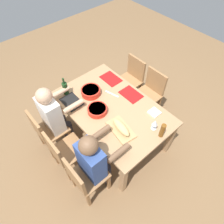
{
  "coord_description": "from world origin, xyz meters",
  "views": [
    {
      "loc": [
        1.36,
        -1.18,
        2.87
      ],
      "look_at": [
        0.0,
        0.0,
        0.63
      ],
      "focal_mm": 31.98,
      "sensor_mm": 36.0,
      "label": 1
    }
  ],
  "objects_px": {
    "diner_near_right": "(94,160)",
    "serving_bowl_greens": "(97,110)",
    "chair_near_right": "(84,177)",
    "diner_near_left": "(54,114)",
    "chair_far_left": "(131,78)",
    "chair_near_left": "(46,130)",
    "wine_glass": "(155,123)",
    "wine_bottle": "(65,88)",
    "beer_bottle": "(162,131)",
    "napkin_stack": "(154,113)",
    "chair_far_center": "(150,91)",
    "cutting_board": "(121,129)",
    "serving_bowl_salad": "(91,91)",
    "chair_near_center": "(64,152)",
    "bread_loaf": "(121,127)",
    "dining_table": "(112,111)"
  },
  "relations": [
    {
      "from": "diner_near_right",
      "to": "serving_bowl_greens",
      "type": "relative_size",
      "value": 4.45
    },
    {
      "from": "chair_near_right",
      "to": "diner_near_left",
      "type": "xyz_separation_m",
      "value": [
        -0.91,
        0.18,
        0.21
      ]
    },
    {
      "from": "chair_far_left",
      "to": "chair_near_left",
      "type": "xyz_separation_m",
      "value": [
        0.0,
        -1.7,
        0.0
      ]
    },
    {
      "from": "wine_glass",
      "to": "chair_far_left",
      "type": "bearing_deg",
      "value": 147.45
    },
    {
      "from": "wine_bottle",
      "to": "serving_bowl_greens",
      "type": "bearing_deg",
      "value": 12.77
    },
    {
      "from": "chair_far_left",
      "to": "beer_bottle",
      "type": "xyz_separation_m",
      "value": [
        1.21,
        -0.7,
        0.37
      ]
    },
    {
      "from": "chair_near_left",
      "to": "napkin_stack",
      "type": "relative_size",
      "value": 6.07
    },
    {
      "from": "chair_far_center",
      "to": "napkin_stack",
      "type": "distance_m",
      "value": 0.72
    },
    {
      "from": "chair_near_right",
      "to": "diner_near_right",
      "type": "distance_m",
      "value": 0.28
    },
    {
      "from": "chair_near_left",
      "to": "cutting_board",
      "type": "xyz_separation_m",
      "value": [
        0.82,
        0.69,
        0.27
      ]
    },
    {
      "from": "chair_far_left",
      "to": "chair_far_center",
      "type": "height_order",
      "value": "same"
    },
    {
      "from": "chair_near_right",
      "to": "serving_bowl_salad",
      "type": "bearing_deg",
      "value": 137.22
    },
    {
      "from": "chair_near_center",
      "to": "diner_near_left",
      "type": "bearing_deg",
      "value": 157.92
    },
    {
      "from": "wine_bottle",
      "to": "beer_bottle",
      "type": "bearing_deg",
      "value": 19.23
    },
    {
      "from": "diner_near_right",
      "to": "cutting_board",
      "type": "relative_size",
      "value": 3.0
    },
    {
      "from": "wine_glass",
      "to": "bread_loaf",
      "type": "bearing_deg",
      "value": -127.91
    },
    {
      "from": "diner_near_right",
      "to": "napkin_stack",
      "type": "distance_m",
      "value": 1.03
    },
    {
      "from": "wine_bottle",
      "to": "napkin_stack",
      "type": "height_order",
      "value": "wine_bottle"
    },
    {
      "from": "bread_loaf",
      "to": "chair_near_right",
      "type": "bearing_deg",
      "value": -82.57
    },
    {
      "from": "chair_far_center",
      "to": "bread_loaf",
      "type": "bearing_deg",
      "value": -70.38
    },
    {
      "from": "chair_far_left",
      "to": "chair_near_left",
      "type": "bearing_deg",
      "value": -90.0
    },
    {
      "from": "chair_near_center",
      "to": "beer_bottle",
      "type": "height_order",
      "value": "beer_bottle"
    },
    {
      "from": "cutting_board",
      "to": "bread_loaf",
      "type": "relative_size",
      "value": 1.25
    },
    {
      "from": "chair_near_right",
      "to": "beer_bottle",
      "type": "bearing_deg",
      "value": 73.37
    },
    {
      "from": "diner_near_right",
      "to": "wine_glass",
      "type": "relative_size",
      "value": 7.23
    },
    {
      "from": "diner_near_right",
      "to": "wine_bottle",
      "type": "relative_size",
      "value": 4.14
    },
    {
      "from": "chair_near_right",
      "to": "cutting_board",
      "type": "height_order",
      "value": "chair_near_right"
    },
    {
      "from": "bread_loaf",
      "to": "beer_bottle",
      "type": "height_order",
      "value": "beer_bottle"
    },
    {
      "from": "dining_table",
      "to": "diner_near_right",
      "type": "height_order",
      "value": "diner_near_right"
    },
    {
      "from": "chair_near_right",
      "to": "napkin_stack",
      "type": "relative_size",
      "value": 6.07
    },
    {
      "from": "chair_far_left",
      "to": "dining_table",
      "type": "bearing_deg",
      "value": -62.03
    },
    {
      "from": "chair_far_left",
      "to": "chair_near_left",
      "type": "relative_size",
      "value": 1.0
    },
    {
      "from": "chair_near_center",
      "to": "diner_near_left",
      "type": "relative_size",
      "value": 0.71
    },
    {
      "from": "wine_glass",
      "to": "chair_far_center",
      "type": "bearing_deg",
      "value": 132.21
    },
    {
      "from": "chair_far_center",
      "to": "bread_loaf",
      "type": "height_order",
      "value": "same"
    },
    {
      "from": "chair_far_center",
      "to": "serving_bowl_salad",
      "type": "distance_m",
      "value": 1.05
    },
    {
      "from": "chair_near_center",
      "to": "napkin_stack",
      "type": "xyz_separation_m",
      "value": [
        0.46,
        1.22,
        0.27
      ]
    },
    {
      "from": "cutting_board",
      "to": "napkin_stack",
      "type": "height_order",
      "value": "napkin_stack"
    },
    {
      "from": "bread_loaf",
      "to": "wine_bottle",
      "type": "bearing_deg",
      "value": -170.55
    },
    {
      "from": "chair_near_left",
      "to": "chair_near_right",
      "type": "bearing_deg",
      "value": 0.0
    },
    {
      "from": "chair_near_right",
      "to": "serving_bowl_salad",
      "type": "xyz_separation_m",
      "value": [
        -0.85,
        0.79,
        0.31
      ]
    },
    {
      "from": "cutting_board",
      "to": "bread_loaf",
      "type": "bearing_deg",
      "value": 0.0
    },
    {
      "from": "beer_bottle",
      "to": "wine_glass",
      "type": "relative_size",
      "value": 1.33
    },
    {
      "from": "chair_near_center",
      "to": "chair_near_right",
      "type": "distance_m",
      "value": 0.45
    },
    {
      "from": "dining_table",
      "to": "chair_far_left",
      "type": "relative_size",
      "value": 1.94
    },
    {
      "from": "diner_near_right",
      "to": "serving_bowl_greens",
      "type": "distance_m",
      "value": 0.7
    },
    {
      "from": "chair_far_center",
      "to": "wine_glass",
      "type": "distance_m",
      "value": 1.0
    },
    {
      "from": "chair_near_right",
      "to": "cutting_board",
      "type": "bearing_deg",
      "value": 97.43
    },
    {
      "from": "wine_glass",
      "to": "chair_near_left",
      "type": "bearing_deg",
      "value": -136.55
    },
    {
      "from": "dining_table",
      "to": "wine_glass",
      "type": "distance_m",
      "value": 0.67
    }
  ]
}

